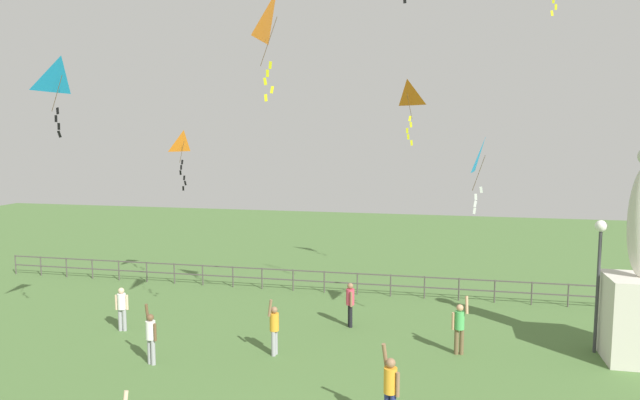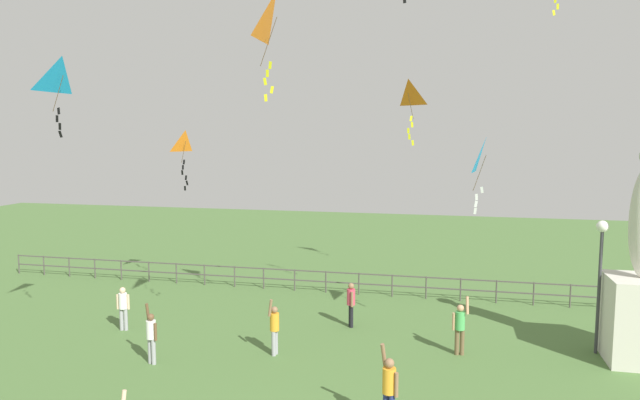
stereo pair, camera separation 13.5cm
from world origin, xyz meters
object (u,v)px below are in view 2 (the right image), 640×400
Objects in this scene: person_1 at (275,326)px; kite_2 at (186,144)px; kite_4 at (408,96)px; kite_5 at (63,77)px; person_3 at (460,325)px; kite_6 at (486,157)px; lamppost at (601,257)px; person_4 at (123,306)px; person_5 at (351,302)px; person_0 at (151,334)px; person_7 at (389,387)px; kite_3 at (276,20)px.

person_1 is 0.72× the size of kite_2.
kite_4 is 11.33m from kite_5.
person_3 is 0.74× the size of kite_2.
person_3 is 8.24m from kite_4.
lamppost is at bearing 5.21° from kite_6.
kite_5 is (-15.38, -4.26, 5.35)m from lamppost.
person_1 reaches higher than person_4.
person_5 is 6.88m from kite_6.
person_0 is 0.72× the size of kite_2.
lamppost is at bearing 15.49° from kite_5.
person_0 is at bearing -162.91° from person_3.
lamppost is 2.32× the size of person_0.
person_1 reaches higher than person_5.
kite_6 reaches higher than person_4.
person_7 is 8.02m from kite_6.
person_0 is 7.61m from person_7.
person_3 is at bearing -21.00° from kite_2.
person_0 is 11.83m from kite_4.
person_4 is (-5.83, 0.99, -0.03)m from person_1.
kite_2 is (-2.17, 7.03, 5.54)m from person_0.
person_1 is at bearing 136.77° from person_7.
person_7 is at bearing -73.21° from person_5.
person_4 is (-15.61, -1.37, -2.19)m from lamppost.
person_1 is 0.97× the size of person_3.
kite_5 is at bearing -169.09° from person_0.
person_3 is at bearing -165.56° from lamppost.
person_3 is at bearing 15.88° from kite_5.
lamppost reaches higher than person_5.
kite_2 reaches higher than person_7.
person_1 is 9.60m from kite_2.
kite_5 reaches higher than person_7.
kite_4 reaches higher than person_4.
kite_3 reaches higher than person_1.
lamppost is 10.28m from person_1.
lamppost is 1.45× the size of kite_3.
person_1 is 9.57m from kite_5.
person_7 is at bearing -44.34° from kite_2.
person_3 reaches higher than person_0.
kite_3 is (6.06, -6.79, 3.43)m from kite_2.
person_4 is 8.08m from kite_5.
kite_2 is at bearing 89.45° from kite_5.
person_0 is at bearing -44.99° from person_4.
kite_3 reaches higher than person_7.
lamppost is at bearing 16.25° from person_0.
person_7 is 9.82m from kite_3.
kite_3 is at bearing 3.52° from person_0.
person_5 is at bearing 41.23° from person_0.
kite_4 is (3.65, 4.61, 7.31)m from person_1.
kite_4 is 0.98× the size of kite_6.
person_7 is (2.05, -6.80, 0.08)m from person_5.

